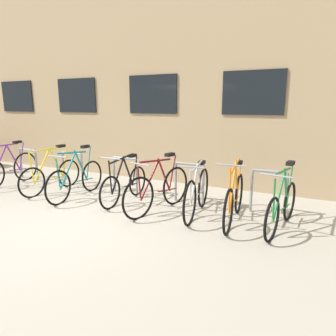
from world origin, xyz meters
The scene contains 11 objects.
ground_plane centered at (0.00, 0.00, 0.00)m, with size 42.00×42.00×0.00m, color #B2ADA0.
storefront_building centered at (0.00, 6.22, 2.76)m, with size 28.00×6.08×5.51m.
bike_rack centered at (-0.02, 1.90, 0.50)m, with size 6.63×0.05×0.81m.
bicycle_yellow centered at (-1.60, 1.32, 0.37)m, with size 0.44×1.67×1.04m.
bicycle_silver centered at (1.85, 1.36, 0.40)m, with size 0.44×1.71×0.98m.
bicycle_teal centered at (-0.80, 1.24, 0.39)m, with size 0.44×1.76×1.08m.
bicycle_purple centered at (-2.95, 1.29, 0.40)m, with size 0.44×1.73×1.06m.
bicycle_black centered at (0.28, 1.43, 0.36)m, with size 0.44×1.62×0.98m.
bicycle_maroon centered at (1.14, 1.24, 0.40)m, with size 0.56×1.74×1.05m.
bicycle_green centered at (3.26, 1.32, 0.37)m, with size 0.47×1.64×1.05m.
bicycle_orange centered at (2.52, 1.30, 0.39)m, with size 0.44×1.72×1.08m.
Camera 1 is at (3.52, -3.38, 1.92)m, focal length 31.56 mm.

